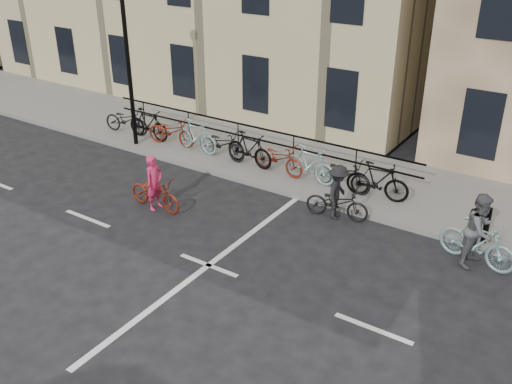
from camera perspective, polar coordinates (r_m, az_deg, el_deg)
The scene contains 8 objects.
ground at distance 13.11m, azimuth -4.76°, elevation -7.33°, with size 120.00×120.00×0.00m, color black.
sidewalk at distance 19.50m, azimuth -3.30°, elevation 4.62°, with size 46.00×4.00×0.15m, color slate.
lamp_post at distance 18.97m, azimuth -12.84°, elevation 14.20°, with size 0.36×0.36×5.28m.
bollard_east at distance 14.49m, azimuth 22.06°, elevation -3.09°, with size 0.14×0.14×0.90m, color black.
parked_bikes at distance 17.91m, azimuth -2.11°, elevation 4.62°, with size 11.45×1.23×1.05m.
cyclist_pink at distance 15.50m, azimuth -10.07°, elevation 0.16°, with size 1.72×0.63×1.52m.
cyclist_grey at distance 13.71m, azimuth 21.37°, elevation -4.16°, with size 1.88×0.97×1.75m.
cyclist_dark at distance 14.89m, azimuth 8.15°, elevation -0.57°, with size 1.74×1.04×1.48m.
Camera 1 is at (6.90, -8.51, 7.21)m, focal length 40.00 mm.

